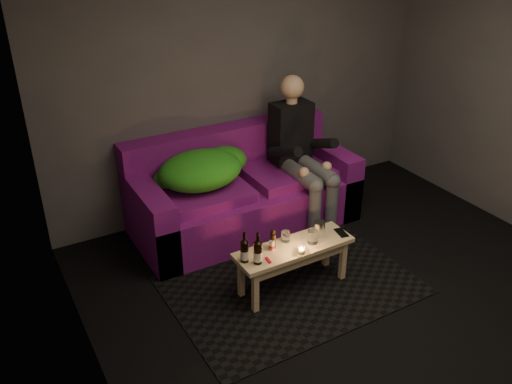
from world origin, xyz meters
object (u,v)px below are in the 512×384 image
coffee_table (294,253)px  steel_cup (319,229)px  beer_bottle_b (258,252)px  person (300,150)px  beer_bottle_a (245,251)px  sofa (242,193)px

coffee_table → steel_cup: size_ratio=7.65×
coffee_table → beer_bottle_b: bearing=-170.1°
person → beer_bottle_a: 1.46m
sofa → beer_bottle_b: sofa is taller
beer_bottle_b → steel_cup: (0.62, 0.09, -0.03)m
beer_bottle_a → beer_bottle_b: (0.07, -0.07, 0.00)m
sofa → coffee_table: sofa is taller
beer_bottle_b → steel_cup: 0.62m
person → beer_bottle_a: (-1.10, -0.93, -0.23)m
sofa → beer_bottle_a: size_ratio=8.34×
person → steel_cup: size_ratio=10.97×
person → beer_bottle_b: bearing=-135.9°
beer_bottle_b → steel_cup: size_ratio=2.05×
steel_cup → coffee_table: bearing=-173.9°
person → coffee_table: person is taller
sofa → beer_bottle_a: (-0.56, -1.10, 0.16)m
beer_bottle_a → steel_cup: 0.69m
beer_bottle_a → beer_bottle_b: beer_bottle_b is taller
steel_cup → person: bearing=65.7°
sofa → beer_bottle_a: sofa is taller
beer_bottle_a → coffee_table: bearing=-0.7°
sofa → person: size_ratio=1.50×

